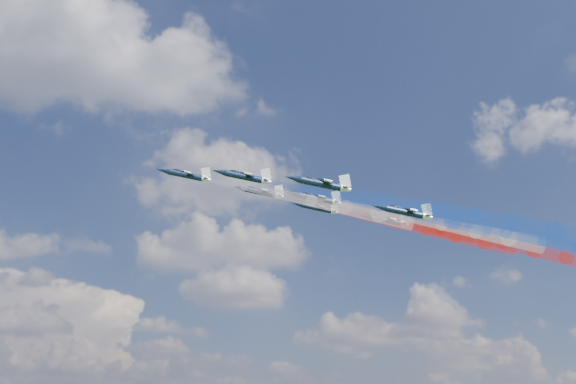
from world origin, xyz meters
name	(u,v)px	position (x,y,z in m)	size (l,w,h in m)	color
jet_lead	(186,175)	(-12.14, 15.84, 170.95)	(8.90, 11.12, 2.97)	black
trail_lead	(311,201)	(11.59, 10.89, 166.00)	(3.71, 39.66, 3.71)	white
jet_inner_left	(244,177)	(-2.85, 3.84, 167.28)	(8.90, 11.12, 2.97)	black
trail_inner_left	(380,205)	(20.89, -1.11, 162.34)	(3.71, 39.66, 3.71)	blue
jet_inner_right	(261,192)	(4.42, 24.53, 171.56)	(8.90, 11.12, 2.97)	black
trail_inner_right	(377,216)	(28.15, 19.58, 166.61)	(3.71, 39.66, 3.71)	red
jet_outer_left	(321,184)	(6.93, -11.32, 161.71)	(8.90, 11.12, 2.97)	black
trail_outer_left	(473,215)	(30.66, -16.27, 156.76)	(3.71, 39.66, 3.71)	blue
jet_center_third	(316,199)	(12.89, 12.02, 166.90)	(8.90, 11.12, 2.97)	black
trail_center_third	(442,224)	(36.62, 7.07, 161.95)	(3.71, 39.66, 3.71)	white
jet_outer_right	(317,208)	(18.86, 32.06, 171.35)	(8.90, 11.12, 2.97)	black
trail_outer_right	(426,230)	(42.59, 27.11, 166.41)	(3.71, 39.66, 3.71)	red
jet_rear_left	(405,212)	(24.74, -2.98, 160.67)	(8.90, 11.12, 2.97)	black
trail_rear_left	(544,240)	(48.47, -7.93, 155.72)	(3.71, 39.66, 3.71)	blue
jet_rear_right	(386,220)	(30.09, 19.55, 165.80)	(8.90, 11.12, 2.97)	black
trail_rear_right	(503,244)	(53.82, 14.60, 160.86)	(3.71, 39.66, 3.71)	red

